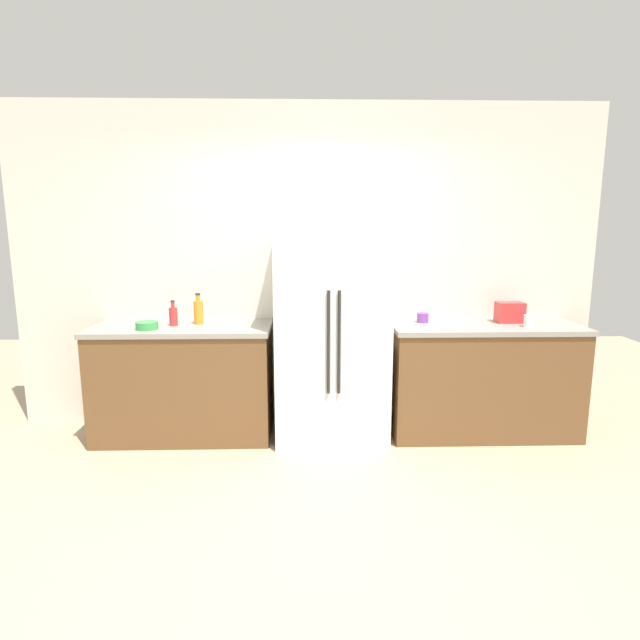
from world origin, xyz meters
name	(u,v)px	position (x,y,z in m)	size (l,w,h in m)	color
ground_plane	(309,517)	(0.00, 0.00, 0.00)	(10.09, 10.09, 0.00)	tan
kitchen_back_panel	(307,267)	(0.00, 1.65, 1.38)	(5.04, 0.10, 2.76)	silver
counter_left	(184,381)	(-1.03, 1.28, 0.47)	(1.45, 0.65, 0.94)	brown
counter_right	(482,378)	(1.47, 1.28, 0.47)	(1.56, 0.65, 0.94)	brown
refrigerator	(331,333)	(0.20, 1.25, 0.88)	(0.90, 0.70, 1.75)	white
toaster	(510,312)	(1.70, 1.36, 1.02)	(0.22, 0.15, 0.17)	red
bottle_a	(173,316)	(-1.09, 1.30, 1.02)	(0.07, 0.07, 0.21)	red
bottle_b	(199,311)	(-0.90, 1.36, 1.04)	(0.08, 0.08, 0.26)	orange
cup_a	(423,318)	(0.97, 1.38, 0.98)	(0.10, 0.10, 0.08)	purple
cup_b	(529,321)	(1.78, 1.16, 0.99)	(0.08, 0.08, 0.10)	white
bowl_a	(147,325)	(-1.26, 1.15, 0.97)	(0.17, 0.17, 0.06)	green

